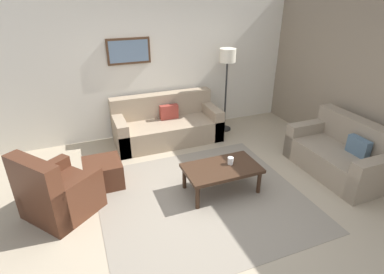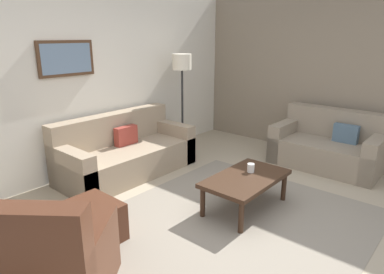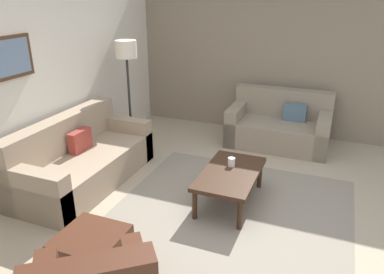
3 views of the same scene
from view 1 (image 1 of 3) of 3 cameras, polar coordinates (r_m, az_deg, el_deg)
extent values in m
plane|color=tan|center=(4.55, 1.88, -11.39)|extent=(8.00, 8.00, 0.00)
cube|color=silver|center=(6.23, -7.67, 13.16)|extent=(6.00, 0.12, 2.80)
cube|color=gray|center=(5.72, 31.27, 8.49)|extent=(0.12, 5.20, 2.80)
cube|color=gray|center=(4.54, 1.89, -11.35)|extent=(2.87, 2.67, 0.01)
cube|color=gray|center=(6.09, -4.54, 1.14)|extent=(2.05, 0.91, 0.42)
cube|color=gray|center=(6.29, -5.54, 4.23)|extent=(2.05, 0.24, 0.88)
cube|color=gray|center=(5.87, -13.19, 0.61)|extent=(0.20, 0.91, 0.62)
cube|color=gray|center=(6.35, 3.40, 3.24)|extent=(0.20, 0.91, 0.62)
cube|color=#99382D|center=(6.07, -4.30, 4.67)|extent=(0.36, 0.12, 0.28)
cube|color=gray|center=(5.57, 25.37, -4.01)|extent=(0.91, 1.60, 0.42)
cube|color=gray|center=(5.70, 28.16, -1.29)|extent=(0.24, 1.60, 0.88)
cube|color=gray|center=(5.95, 20.90, -0.15)|extent=(0.91, 0.20, 0.62)
cube|color=gray|center=(5.15, 30.99, -6.50)|extent=(0.91, 0.20, 0.62)
cube|color=slate|center=(5.37, 28.57, -1.56)|extent=(0.12, 0.36, 0.28)
cube|color=#4C2819|center=(4.54, -22.96, -10.38)|extent=(1.12, 1.12, 0.44)
cube|color=#4C2819|center=(4.28, -26.68, -9.45)|extent=(0.65, 0.75, 0.95)
cube|color=#4C2819|center=(4.28, -20.44, -11.00)|extent=(0.73, 0.62, 0.60)
cube|color=#4C2819|center=(4.73, -25.56, -8.21)|extent=(0.73, 0.62, 0.60)
cube|color=#4C2819|center=(4.93, -16.19, -6.43)|extent=(0.56, 0.56, 0.40)
cylinder|color=#382316|center=(4.27, 1.04, -11.18)|extent=(0.06, 0.06, 0.36)
cylinder|color=#382316|center=(4.67, 12.34, -8.25)|extent=(0.06, 0.06, 0.36)
cylinder|color=#382316|center=(4.66, -1.43, -7.59)|extent=(0.06, 0.06, 0.36)
cylinder|color=#382316|center=(5.03, 9.14, -5.22)|extent=(0.06, 0.06, 0.36)
cube|color=#382316|center=(4.52, 5.56, -5.82)|extent=(1.10, 0.64, 0.05)
cylinder|color=white|center=(4.57, 7.18, -4.38)|extent=(0.09, 0.09, 0.11)
cylinder|color=black|center=(6.68, 5.97, 1.59)|extent=(0.28, 0.28, 0.03)
cylinder|color=#262626|center=(6.43, 6.26, 7.37)|extent=(0.04, 0.04, 1.45)
cylinder|color=beige|center=(6.21, 6.65, 14.86)|extent=(0.32, 0.32, 0.26)
cube|color=#472D1C|center=(6.00, -11.69, 15.38)|extent=(0.81, 0.04, 0.48)
cube|color=slate|center=(5.99, -11.66, 15.35)|extent=(0.73, 0.01, 0.40)
camera|label=2|loc=(2.16, -59.53, -7.96)|focal=31.76mm
camera|label=3|loc=(3.10, -61.87, 6.45)|focal=34.72mm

